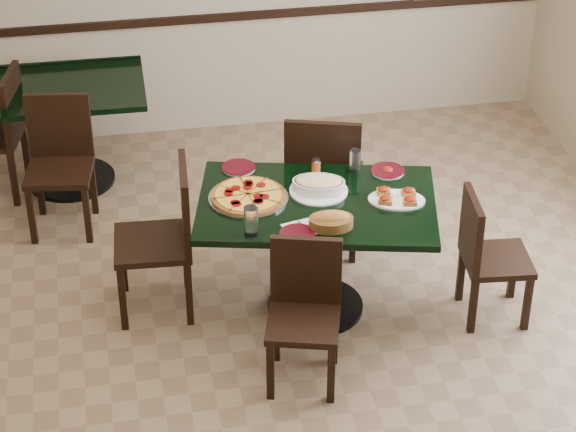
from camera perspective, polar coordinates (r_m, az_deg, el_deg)
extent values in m
plane|color=#7E6649|center=(6.46, -0.41, -6.66)|extent=(5.50, 5.50, 0.00)
cube|color=black|center=(8.35, -3.74, 10.01)|extent=(5.00, 0.03, 0.06)
cube|color=black|center=(6.34, 1.47, 0.59)|extent=(1.50, 1.14, 0.04)
cylinder|color=black|center=(6.55, 1.43, -2.20)|extent=(0.11, 0.11, 0.71)
cylinder|color=black|center=(6.75, 1.39, -4.58)|extent=(0.57, 0.57, 0.03)
cube|color=black|center=(7.81, -11.47, 6.38)|extent=(1.14, 0.84, 0.04)
cylinder|color=black|center=(7.98, -11.18, 3.96)|extent=(0.12, 0.12, 0.71)
cylinder|color=black|center=(8.14, -10.93, 1.86)|extent=(0.61, 0.61, 0.03)
cube|color=black|center=(7.09, 1.87, 1.87)|extent=(0.58, 0.58, 0.04)
cube|color=black|center=(6.77, 1.76, 2.92)|extent=(0.45, 0.17, 0.49)
cube|color=black|center=(7.38, 3.53, 0.91)|extent=(0.05, 0.05, 0.45)
cube|color=black|center=(7.04, 3.33, -0.79)|extent=(0.05, 0.05, 0.45)
cube|color=black|center=(7.40, 0.42, 1.09)|extent=(0.05, 0.05, 0.45)
cube|color=black|center=(7.06, 0.07, -0.59)|extent=(0.05, 0.05, 0.45)
cube|color=black|center=(6.00, 0.78, -5.46)|extent=(0.47, 0.47, 0.04)
cube|color=black|center=(6.00, 0.92, -2.76)|extent=(0.38, 0.14, 0.41)
cube|color=black|center=(6.01, -0.90, -7.86)|extent=(0.05, 0.05, 0.37)
cube|color=black|center=(6.26, -0.60, -5.96)|extent=(0.05, 0.05, 0.37)
cube|color=black|center=(6.00, 2.21, -8.03)|extent=(0.05, 0.05, 0.37)
cube|color=black|center=(6.25, 2.37, -6.12)|extent=(0.05, 0.05, 0.37)
cube|color=black|center=(6.60, 10.56, -2.22)|extent=(0.41, 0.41, 0.04)
cube|color=black|center=(6.43, 9.30, -0.67)|extent=(0.07, 0.38, 0.41)
cube|color=black|center=(6.63, 12.05, -4.36)|extent=(0.04, 0.04, 0.37)
cube|color=black|center=(6.55, 9.37, -4.55)|extent=(0.04, 0.04, 0.37)
cube|color=black|center=(6.88, 11.36, -2.79)|extent=(0.04, 0.04, 0.37)
cube|color=black|center=(6.80, 8.77, -2.95)|extent=(0.04, 0.04, 0.37)
cube|color=black|center=(6.55, -6.90, -1.40)|extent=(0.47, 0.47, 0.04)
cube|color=black|center=(6.41, -5.25, 0.63)|extent=(0.07, 0.44, 0.47)
cube|color=black|center=(6.85, -8.40, -2.27)|extent=(0.04, 0.04, 0.43)
cube|color=black|center=(6.84, -5.21, -2.06)|extent=(0.04, 0.04, 0.43)
cube|color=black|center=(6.54, -8.40, -4.16)|extent=(0.04, 0.04, 0.43)
cube|color=black|center=(6.53, -5.05, -3.94)|extent=(0.04, 0.04, 0.43)
cube|color=black|center=(7.41, -11.54, 2.21)|extent=(0.47, 0.47, 0.04)
cube|color=black|center=(7.46, -11.55, 4.55)|extent=(0.42, 0.10, 0.45)
cube|color=black|center=(7.40, -12.90, -0.02)|extent=(0.05, 0.05, 0.41)
cube|color=black|center=(7.70, -12.50, 1.40)|extent=(0.05, 0.05, 0.41)
cube|color=black|center=(7.34, -10.16, 0.04)|extent=(0.05, 0.05, 0.41)
cube|color=black|center=(7.65, -9.87, 1.47)|extent=(0.05, 0.05, 0.41)
cube|color=black|center=(7.77, -13.82, 5.54)|extent=(0.13, 0.42, 0.45)
cube|color=black|center=(8.15, -13.17, 3.15)|extent=(0.05, 0.05, 0.41)
cube|color=black|center=(7.84, -13.76, 1.84)|extent=(0.05, 0.05, 0.41)
cylinder|color=#ABACB2|center=(6.36, -2.03, 0.93)|extent=(0.46, 0.46, 0.01)
cylinder|color=brown|center=(6.35, -2.03, 1.03)|extent=(0.42, 0.42, 0.02)
cylinder|color=gold|center=(6.35, -2.03, 1.11)|extent=(0.38, 0.38, 0.01)
cylinder|color=white|center=(6.42, 1.56, 1.29)|extent=(0.34, 0.34, 0.01)
ellipsoid|color=beige|center=(6.39, 1.57, 1.78)|extent=(0.30, 0.24, 0.04)
ellipsoid|color=#AE6330|center=(6.08, 2.20, -0.13)|extent=(0.22, 0.11, 0.09)
cylinder|color=white|center=(6.04, 0.48, -0.93)|extent=(0.19, 0.19, 0.01)
cylinder|color=#38030B|center=(6.03, 0.48, -0.88)|extent=(0.20, 0.20, 0.00)
cylinder|color=white|center=(6.64, 5.09, 2.29)|extent=(0.20, 0.20, 0.01)
cylinder|color=#38030B|center=(6.64, 5.09, 2.34)|extent=(0.20, 0.20, 0.00)
ellipsoid|color=maroon|center=(6.63, 5.09, 2.36)|extent=(0.06, 0.06, 0.03)
cylinder|color=white|center=(6.65, -2.52, 2.46)|extent=(0.20, 0.20, 0.01)
cylinder|color=#38030B|center=(6.65, -2.52, 2.51)|extent=(0.20, 0.20, 0.00)
cube|color=silver|center=(6.09, 0.63, -0.66)|extent=(0.20, 0.20, 0.00)
cube|color=#ABACB2|center=(6.09, 0.82, -0.61)|extent=(0.05, 0.15, 0.00)
cylinder|color=white|center=(6.60, 3.42, 2.82)|extent=(0.07, 0.07, 0.14)
cylinder|color=white|center=(6.01, -1.88, -0.26)|extent=(0.08, 0.08, 0.17)
cylinder|color=#B54813|center=(6.59, 1.43, 2.51)|extent=(0.05, 0.05, 0.08)
cylinder|color=#ABACB2|center=(6.56, 1.44, 2.85)|extent=(0.05, 0.05, 0.01)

